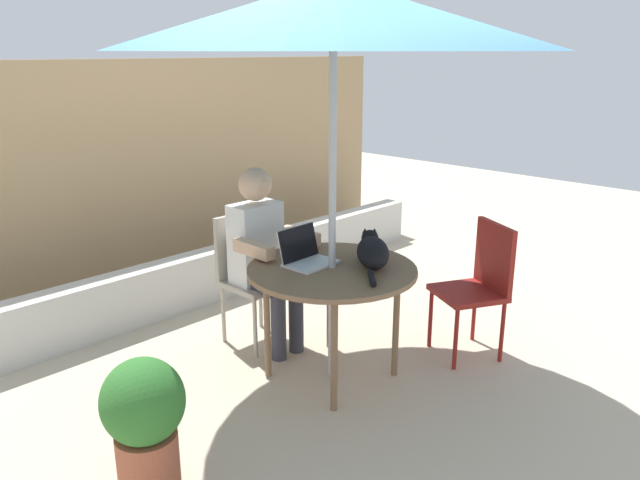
{
  "coord_description": "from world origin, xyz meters",
  "views": [
    {
      "loc": [
        -2.6,
        -2.41,
        1.97
      ],
      "look_at": [
        0.0,
        0.1,
        0.87
      ],
      "focal_mm": 35.27,
      "sensor_mm": 36.0,
      "label": 1
    }
  ],
  "objects_px": {
    "person_seated": "(263,249)",
    "cat": "(372,251)",
    "laptop": "(304,253)",
    "patio_umbrella": "(334,15)",
    "chair_empty": "(480,279)",
    "chair_occupied": "(249,267)",
    "potted_plant_near_fence": "(145,420)",
    "patio_table": "(332,277)"
  },
  "relations": [
    {
      "from": "chair_occupied",
      "to": "laptop",
      "type": "relative_size",
      "value": 2.9
    },
    {
      "from": "patio_table",
      "to": "chair_empty",
      "type": "xyz_separation_m",
      "value": [
        0.91,
        -0.48,
        -0.13
      ]
    },
    {
      "from": "laptop",
      "to": "cat",
      "type": "relative_size",
      "value": 0.6
    },
    {
      "from": "potted_plant_near_fence",
      "to": "chair_occupied",
      "type": "bearing_deg",
      "value": 33.81
    },
    {
      "from": "chair_occupied",
      "to": "potted_plant_near_fence",
      "type": "xyz_separation_m",
      "value": [
        -1.38,
        -0.92,
        -0.15
      ]
    },
    {
      "from": "chair_empty",
      "to": "laptop",
      "type": "distance_m",
      "value": 1.2
    },
    {
      "from": "chair_occupied",
      "to": "cat",
      "type": "bearing_deg",
      "value": -77.39
    },
    {
      "from": "chair_empty",
      "to": "cat",
      "type": "xyz_separation_m",
      "value": [
        -0.7,
        0.34,
        0.28
      ]
    },
    {
      "from": "patio_umbrella",
      "to": "laptop",
      "type": "bearing_deg",
      "value": 107.12
    },
    {
      "from": "cat",
      "to": "potted_plant_near_fence",
      "type": "xyz_separation_m",
      "value": [
        -1.58,
        0.0,
        -0.43
      ]
    },
    {
      "from": "patio_table",
      "to": "potted_plant_near_fence",
      "type": "distance_m",
      "value": 1.41
    },
    {
      "from": "chair_empty",
      "to": "potted_plant_near_fence",
      "type": "relative_size",
      "value": 1.33
    },
    {
      "from": "chair_occupied",
      "to": "chair_empty",
      "type": "relative_size",
      "value": 1.0
    },
    {
      "from": "cat",
      "to": "patio_umbrella",
      "type": "bearing_deg",
      "value": 146.14
    },
    {
      "from": "chair_empty",
      "to": "potted_plant_near_fence",
      "type": "height_order",
      "value": "chair_empty"
    },
    {
      "from": "patio_umbrella",
      "to": "chair_empty",
      "type": "relative_size",
      "value": 2.72
    },
    {
      "from": "chair_empty",
      "to": "cat",
      "type": "height_order",
      "value": "chair_empty"
    },
    {
      "from": "patio_table",
      "to": "laptop",
      "type": "bearing_deg",
      "value": 107.12
    },
    {
      "from": "person_seated",
      "to": "laptop",
      "type": "distance_m",
      "value": 0.46
    },
    {
      "from": "person_seated",
      "to": "cat",
      "type": "relative_size",
      "value": 2.41
    },
    {
      "from": "patio_table",
      "to": "chair_empty",
      "type": "height_order",
      "value": "chair_empty"
    },
    {
      "from": "patio_umbrella",
      "to": "person_seated",
      "type": "height_order",
      "value": "patio_umbrella"
    },
    {
      "from": "person_seated",
      "to": "laptop",
      "type": "height_order",
      "value": "person_seated"
    },
    {
      "from": "chair_occupied",
      "to": "laptop",
      "type": "distance_m",
      "value": 0.66
    },
    {
      "from": "person_seated",
      "to": "cat",
      "type": "xyz_separation_m",
      "value": [
        0.21,
        -0.77,
        0.11
      ]
    },
    {
      "from": "patio_umbrella",
      "to": "laptop",
      "type": "distance_m",
      "value": 1.37
    },
    {
      "from": "person_seated",
      "to": "chair_empty",
      "type": "bearing_deg",
      "value": -50.65
    },
    {
      "from": "patio_table",
      "to": "cat",
      "type": "relative_size",
      "value": 1.99
    },
    {
      "from": "chair_occupied",
      "to": "potted_plant_near_fence",
      "type": "relative_size",
      "value": 1.33
    },
    {
      "from": "chair_occupied",
      "to": "laptop",
      "type": "bearing_deg",
      "value": -95.18
    },
    {
      "from": "cat",
      "to": "laptop",
      "type": "bearing_deg",
      "value": 129.52
    },
    {
      "from": "laptop",
      "to": "potted_plant_near_fence",
      "type": "bearing_deg",
      "value": -166.58
    },
    {
      "from": "chair_occupied",
      "to": "laptop",
      "type": "height_order",
      "value": "laptop"
    },
    {
      "from": "patio_umbrella",
      "to": "person_seated",
      "type": "bearing_deg",
      "value": 90.0
    },
    {
      "from": "person_seated",
      "to": "cat",
      "type": "distance_m",
      "value": 0.8
    },
    {
      "from": "chair_occupied",
      "to": "patio_table",
      "type": "bearing_deg",
      "value": -90.0
    },
    {
      "from": "patio_umbrella",
      "to": "cat",
      "type": "distance_m",
      "value": 1.36
    },
    {
      "from": "patio_table",
      "to": "potted_plant_near_fence",
      "type": "xyz_separation_m",
      "value": [
        -1.38,
        -0.14,
        -0.28
      ]
    },
    {
      "from": "patio_table",
      "to": "chair_occupied",
      "type": "distance_m",
      "value": 0.8
    },
    {
      "from": "patio_umbrella",
      "to": "chair_empty",
      "type": "distance_m",
      "value": 1.91
    },
    {
      "from": "laptop",
      "to": "patio_table",
      "type": "bearing_deg",
      "value": -72.88
    },
    {
      "from": "patio_umbrella",
      "to": "laptop",
      "type": "xyz_separation_m",
      "value": [
        -0.06,
        0.18,
        -1.36
      ]
    }
  ]
}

